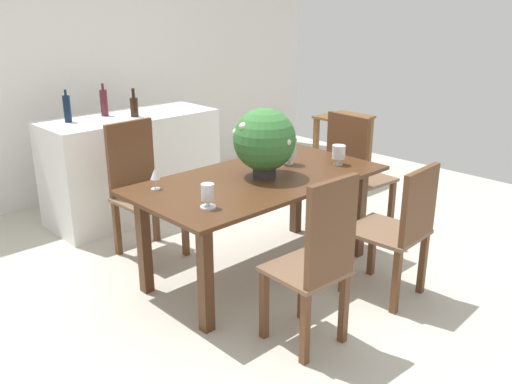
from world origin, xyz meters
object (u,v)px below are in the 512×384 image
crystal_vase_left (289,148)px  crystal_vase_center_near (208,194)px  chair_near_right (400,226)px  chair_near_left (318,259)px  wine_glass (155,175)px  dining_table (259,191)px  chair_far_left (140,183)px  kitchen_counter (133,166)px  flower_centerpiece (264,140)px  wine_bottle_tall (104,102)px  crystal_vase_right (339,153)px  wine_bottle_dark (67,109)px  chair_foot_end (354,168)px  side_table (343,135)px  wine_bottle_clear (134,106)px

crystal_vase_left → crystal_vase_center_near: (-1.05, -0.31, -0.04)m
chair_near_right → crystal_vase_center_near: bearing=-36.3°
chair_near_left → wine_glass: 1.27m
crystal_vase_left → dining_table: bearing=-168.6°
chair_far_left → kitchen_counter: bearing=60.6°
flower_centerpiece → wine_bottle_tall: 1.85m
crystal_vase_right → wine_bottle_dark: wine_bottle_dark is taller
crystal_vase_center_near → kitchen_counter: 2.05m
chair_foot_end → crystal_vase_center_near: 1.83m
chair_near_right → flower_centerpiece: flower_centerpiece is taller
crystal_vase_left → wine_bottle_tall: (-0.58, 1.75, 0.20)m
dining_table → wine_bottle_tall: size_ratio=6.30×
chair_near_right → side_table: 2.57m
dining_table → chair_near_left: 1.01m
chair_near_left → crystal_vase_center_near: bearing=-68.7°
chair_near_left → chair_far_left: bearing=-87.4°
chair_foot_end → crystal_vase_left: size_ratio=4.98×
chair_far_left → crystal_vase_right: size_ratio=6.93×
wine_bottle_dark → kitchen_counter: bearing=-11.4°
crystal_vase_left → side_table: 2.02m
crystal_vase_center_near → wine_bottle_clear: wine_bottle_clear is taller
chair_far_left → wine_bottle_dark: bearing=96.9°
chair_far_left → crystal_vase_left: size_ratio=4.99×
kitchen_counter → chair_far_left: bearing=-117.5°
kitchen_counter → wine_bottle_clear: 0.58m
chair_near_left → side_table: size_ratio=1.40×
dining_table → crystal_vase_left: (0.39, 0.08, 0.24)m
crystal_vase_right → kitchen_counter: 2.04m
chair_near_right → chair_near_left: bearing=-3.7°
dining_table → chair_near_right: chair_near_right is taller
wine_bottle_dark → wine_bottle_clear: wine_bottle_dark is taller
chair_foot_end → chair_near_right: bearing=146.3°
kitchen_counter → side_table: size_ratio=2.09×
side_table → wine_bottle_dark: bearing=162.6°
wine_bottle_dark → chair_far_left: bearing=-81.3°
chair_near_left → kitchen_counter: bearing=-96.0°
chair_foot_end → crystal_vase_left: chair_foot_end is taller
chair_far_left → wine_bottle_dark: (-0.13, 0.87, 0.50)m
chair_near_right → kitchen_counter: size_ratio=0.60×
crystal_vase_left → crystal_vase_center_near: bearing=-163.6°
chair_near_left → kitchen_counter: size_ratio=0.67×
kitchen_counter → wine_bottle_tall: (-0.16, 0.14, 0.60)m
chair_near_left → side_table: 3.20m
crystal_vase_left → wine_glass: 1.10m
flower_centerpiece → kitchen_counter: bearing=92.2°
side_table → wine_bottle_tall: bearing=159.4°
flower_centerpiece → crystal_vase_center_near: bearing=-162.4°
chair_far_left → crystal_vase_left: bearing=-48.2°
wine_bottle_dark → wine_bottle_clear: 0.58m
crystal_vase_right → crystal_vase_left: bearing=135.4°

